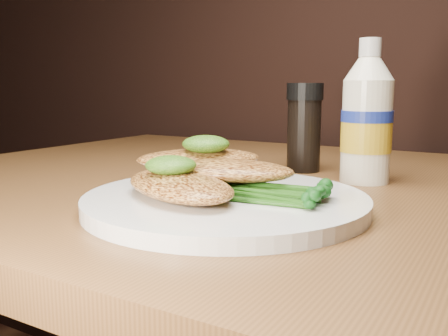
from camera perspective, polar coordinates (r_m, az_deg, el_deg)
The scene contains 9 objects.
plate at distance 0.52m, azimuth 0.18°, elevation -3.85°, with size 0.30×0.30×0.02m, color white.
chicken_front at distance 0.51m, azimuth -5.14°, elevation -2.00°, with size 0.16×0.08×0.03m, color #CF8D41.
chicken_mid at distance 0.55m, azimuth -0.11°, elevation -0.23°, with size 0.16×0.08×0.02m, color #CF8D41.
chicken_back at distance 0.58m, azimuth -2.88°, elevation 1.08°, with size 0.14×0.07×0.02m, color #CF8D41.
pesto_front at distance 0.51m, azimuth -6.10°, elevation 0.32°, with size 0.05×0.05×0.02m, color #0F3307.
pesto_back at distance 0.57m, azimuth -2.09°, elevation 2.75°, with size 0.05×0.05×0.02m, color #0F3307.
broccolini_bundle at distance 0.50m, azimuth 4.84°, elevation -2.33°, with size 0.15×0.11×0.02m, color #1F5011, non-canonical shape.
mayo_bottle at distance 0.68m, azimuth 16.06°, elevation 6.23°, with size 0.07×0.07×0.19m, color white, non-canonical shape.
pepper_grinder at distance 0.75m, azimuth 9.15°, elevation 4.59°, with size 0.05×0.05×0.13m, color black, non-canonical shape.
Camera 1 is at (0.24, 0.44, 0.88)m, focal length 39.95 mm.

